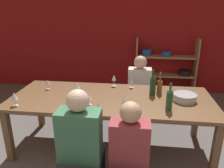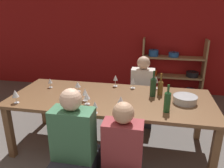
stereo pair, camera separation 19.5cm
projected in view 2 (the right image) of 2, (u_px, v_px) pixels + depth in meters
wall_back_red at (131, 33)px, 4.92m from camera, size 8.80×0.06×2.70m
shelf_unit at (173, 73)px, 4.83m from camera, size 1.33×0.30×1.27m
dining_table at (111, 102)px, 2.91m from camera, size 2.65×1.08×0.77m
mixing_bowl at (185, 99)px, 2.70m from camera, size 0.30×0.30×0.09m
wine_bottle_green at (160, 87)px, 2.93m from camera, size 0.07×0.07×0.30m
wine_bottle_dark at (153, 86)px, 2.88m from camera, size 0.08×0.08×0.35m
wine_bottle_amber at (167, 101)px, 2.44m from camera, size 0.07×0.07×0.33m
wine_glass_red_a at (121, 100)px, 2.49m from camera, size 0.08×0.08×0.17m
wine_glass_white_a at (15, 94)px, 2.68m from camera, size 0.08×0.08×0.17m
wine_glass_red_b at (156, 80)px, 3.15m from camera, size 0.07×0.07×0.19m
wine_glass_red_c at (72, 99)px, 2.53m from camera, size 0.08×0.08×0.17m
wine_glass_red_d at (115, 78)px, 3.25m from camera, size 0.07×0.07×0.18m
wine_glass_red_e at (78, 85)px, 3.05m from camera, size 0.08×0.08×0.14m
wine_glass_red_f at (87, 96)px, 2.65m from camera, size 0.08×0.08×0.14m
wine_glass_red_g at (50, 81)px, 3.20m from camera, size 0.06×0.06×0.14m
wine_glass_white_b at (95, 105)px, 2.42m from camera, size 0.06×0.06×0.14m
wine_glass_white_c at (85, 92)px, 2.74m from camera, size 0.07×0.07×0.17m
wine_glass_white_d at (133, 81)px, 3.17m from camera, size 0.07×0.07×0.16m
person_near_a at (75, 159)px, 2.23m from camera, size 0.42×0.52×1.20m
person_far_a at (142, 99)px, 3.71m from camera, size 0.38×0.47×1.16m
person_near_b at (122, 165)px, 2.20m from camera, size 0.39×0.48×1.08m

